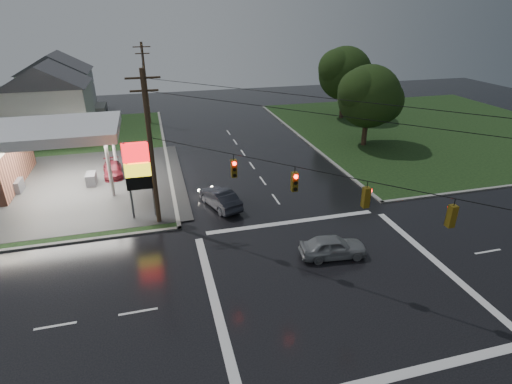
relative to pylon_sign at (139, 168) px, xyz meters
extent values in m
plane|color=black|center=(10.50, -10.50, -4.01)|extent=(120.00, 120.00, 0.00)
cube|color=black|center=(36.50, 15.50, -3.97)|extent=(36.00, 36.00, 0.08)
cube|color=#2D2D2D|center=(-9.50, 7.50, -3.92)|extent=(26.00, 18.00, 0.02)
cylinder|color=silver|center=(-2.50, 4.50, -1.51)|extent=(0.30, 0.30, 5.00)
cylinder|color=silver|center=(-2.50, 10.50, -1.51)|extent=(0.30, 0.30, 5.00)
cube|color=silver|center=(-7.50, 7.50, 1.19)|extent=(12.00, 8.00, 0.80)
cube|color=white|center=(-7.50, 7.50, 0.77)|extent=(11.40, 7.40, 0.04)
cube|color=#59595E|center=(-10.50, 7.50, -3.46)|extent=(0.80, 1.60, 1.10)
cube|color=#59595E|center=(-4.50, 7.50, -3.46)|extent=(0.80, 1.60, 1.10)
cylinder|color=#59595E|center=(-0.80, 0.00, -1.01)|extent=(0.16, 0.16, 6.00)
cylinder|color=#59595E|center=(0.80, 0.00, -1.01)|extent=(0.16, 0.16, 6.00)
cube|color=red|center=(0.00, 0.00, 1.19)|extent=(2.00, 0.35, 1.40)
cube|color=yellow|center=(0.00, 0.00, -0.11)|extent=(2.00, 0.35, 1.00)
cube|color=black|center=(0.00, 0.00, -1.11)|extent=(2.00, 0.35, 1.00)
cylinder|color=#382619|center=(1.00, -1.00, 1.49)|extent=(0.32, 0.32, 11.00)
cube|color=#382619|center=(1.00, -1.00, 6.39)|extent=(2.20, 0.12, 0.12)
cube|color=#382619|center=(1.00, -1.00, 5.59)|extent=(1.80, 0.12, 0.12)
cylinder|color=#382619|center=(1.00, 27.50, 1.24)|extent=(0.32, 0.32, 10.50)
cube|color=#382619|center=(1.00, 27.50, 5.89)|extent=(2.20, 0.12, 0.12)
cube|color=#382619|center=(1.00, 27.50, 5.09)|extent=(1.80, 0.12, 0.12)
cube|color=#59470C|center=(5.75, -5.75, 1.59)|extent=(0.34, 0.34, 1.10)
cylinder|color=#FF0C07|center=(5.75, -5.95, 1.97)|extent=(0.22, 0.08, 0.22)
cube|color=#59470C|center=(8.60, -8.60, 1.59)|extent=(0.34, 0.34, 1.10)
cylinder|color=#FF0C07|center=(8.60, -8.80, 1.97)|extent=(0.22, 0.08, 0.22)
cube|color=#59470C|center=(11.45, -11.45, 1.59)|extent=(0.34, 0.34, 1.10)
cylinder|color=#FF0C07|center=(11.65, -11.45, 1.97)|extent=(0.08, 0.22, 0.22)
cube|color=#59470C|center=(14.30, -14.30, 1.59)|extent=(0.34, 0.34, 1.10)
cylinder|color=#FF0C07|center=(14.30, -14.10, 1.97)|extent=(0.22, 0.08, 0.22)
cube|color=silver|center=(-10.50, 25.50, -1.01)|extent=(9.00, 8.00, 6.00)
cube|color=gray|center=(-5.20, 25.50, -3.61)|extent=(1.60, 4.80, 0.80)
cube|color=silver|center=(-11.50, 37.50, -1.01)|extent=(9.00, 8.00, 6.00)
cube|color=gray|center=(-6.20, 37.50, -3.61)|extent=(1.60, 4.80, 0.80)
cylinder|color=black|center=(24.50, 11.50, -1.49)|extent=(0.56, 0.56, 5.04)
sphere|color=black|center=(24.50, 11.50, 1.57)|extent=(6.80, 6.80, 6.80)
sphere|color=black|center=(26.20, 11.80, 0.94)|extent=(5.10, 5.10, 5.10)
sphere|color=black|center=(23.14, 11.10, 2.29)|extent=(4.76, 4.76, 4.76)
cylinder|color=black|center=(27.50, 23.50, -1.21)|extent=(0.56, 0.56, 5.60)
sphere|color=black|center=(27.50, 23.50, 2.19)|extent=(7.20, 7.20, 7.20)
sphere|color=black|center=(29.30, 23.80, 1.49)|extent=(5.40, 5.40, 5.40)
sphere|color=black|center=(26.06, 23.10, 2.99)|extent=(5.04, 5.04, 5.04)
imported|color=#21222A|center=(5.80, 0.34, -3.25)|extent=(2.97, 4.86, 1.51)
imported|color=gray|center=(11.47, -8.38, -3.29)|extent=(4.38, 2.14, 1.44)
imported|color=#59141C|center=(-2.80, 9.39, -3.42)|extent=(2.08, 4.25, 1.19)
camera|label=1|loc=(1.28, -27.79, 10.43)|focal=28.00mm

